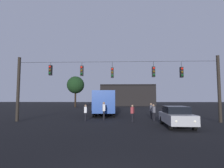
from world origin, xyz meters
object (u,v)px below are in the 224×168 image
object	(u,v)px
pedestrian_crossing_left	(85,112)
pedestrian_near_bus	(154,111)
pedestrian_crossing_right	(104,110)
pedestrian_crossing_center	(132,112)
car_near_right	(176,116)
pedestrian_trailing	(151,110)
tree_left_silhouette	(76,85)
city_bus	(105,100)

from	to	relation	value
pedestrian_crossing_left	pedestrian_near_bus	size ratio (longest dim) A/B	0.99
pedestrian_crossing_left	pedestrian_crossing_right	size ratio (longest dim) A/B	0.87
pedestrian_crossing_left	pedestrian_crossing_right	xyz separation A→B (m)	(1.67, 0.80, 0.15)
pedestrian_crossing_right	pedestrian_crossing_center	bearing A→B (deg)	-25.85
car_near_right	pedestrian_crossing_center	distance (m)	4.13
pedestrian_near_bus	pedestrian_trailing	bearing A→B (deg)	88.84
pedestrian_crossing_right	tree_left_silhouette	world-z (taller)	tree_left_silhouette
city_bus	car_near_right	size ratio (longest dim) A/B	2.53
car_near_right	tree_left_silhouette	distance (m)	35.07
pedestrian_crossing_right	tree_left_silhouette	bearing A→B (deg)	109.24
city_bus	car_near_right	distance (m)	12.61
pedestrian_crossing_center	pedestrian_near_bus	xyz separation A→B (m)	(2.07, 0.93, 0.02)
pedestrian_crossing_left	tree_left_silhouette	size ratio (longest dim) A/B	0.20
pedestrian_crossing_center	pedestrian_trailing	xyz separation A→B (m)	(2.10, 2.48, 0.06)
pedestrian_near_bus	tree_left_silhouette	bearing A→B (deg)	117.39
car_near_right	pedestrian_crossing_center	world-z (taller)	pedestrian_crossing_center
pedestrian_crossing_left	tree_left_silhouette	distance (m)	29.38
pedestrian_crossing_left	tree_left_silhouette	bearing A→B (deg)	105.61
pedestrian_crossing_left	pedestrian_trailing	distance (m)	6.78
pedestrian_crossing_left	pedestrian_near_bus	world-z (taller)	pedestrian_near_bus
pedestrian_near_bus	tree_left_silhouette	size ratio (longest dim) A/B	0.20
city_bus	pedestrian_crossing_center	bearing A→B (deg)	-69.19
car_near_right	pedestrian_crossing_right	size ratio (longest dim) A/B	2.48
city_bus	pedestrian_near_bus	bearing A→B (deg)	-54.47
pedestrian_crossing_center	pedestrian_near_bus	distance (m)	2.27
car_near_right	pedestrian_crossing_left	size ratio (longest dim) A/B	2.86
pedestrian_crossing_center	pedestrian_crossing_right	distance (m)	3.03
pedestrian_crossing_left	pedestrian_crossing_center	xyz separation A→B (m)	(4.39, -0.52, -0.00)
pedestrian_near_bus	pedestrian_crossing_center	bearing A→B (deg)	-155.89
car_near_right	pedestrian_crossing_left	distance (m)	8.15
pedestrian_near_bus	tree_left_silhouette	distance (m)	31.35
car_near_right	pedestrian_crossing_right	distance (m)	7.09
car_near_right	tree_left_silhouette	bearing A→B (deg)	116.06
city_bus	pedestrian_trailing	distance (m)	7.78
pedestrian_trailing	pedestrian_crossing_center	bearing A→B (deg)	-130.28
city_bus	pedestrian_crossing_left	xyz separation A→B (m)	(-1.28, -7.66, -1.01)
pedestrian_crossing_right	car_near_right	bearing A→B (deg)	-35.17
pedestrian_trailing	car_near_right	bearing A→B (deg)	-79.53
car_near_right	pedestrian_near_bus	distance (m)	3.82
pedestrian_near_bus	pedestrian_trailing	size ratio (longest dim) A/B	0.96
car_near_right	pedestrian_near_bus	size ratio (longest dim) A/B	2.82
city_bus	pedestrian_trailing	bearing A→B (deg)	-47.57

